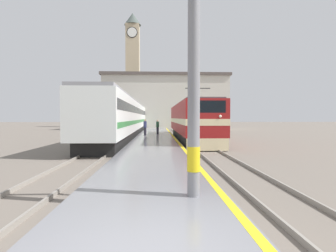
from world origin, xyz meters
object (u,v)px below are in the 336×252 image
Objects in this scene: locomotive_train at (191,121)px; second_waiting_passenger at (145,127)px; passenger_train at (130,118)px; catenary_mast at (197,52)px; person_on_platform at (158,127)px; clock_tower at (133,68)px.

locomotive_train reaches higher than second_waiting_passenger.
passenger_train is 5.83× the size of catenary_mast.
locomotive_train is 0.43× the size of passenger_train.
passenger_train reaches higher than person_on_platform.
person_on_platform is (-3.25, 4.44, -0.67)m from locomotive_train.
locomotive_train is 10.80× the size of person_on_platform.
catenary_mast is (-2.32, -19.34, 1.93)m from locomotive_train.
second_waiting_passenger is (-2.25, 21.46, -2.55)m from catenary_mast.
locomotive_train is 10.28× the size of second_waiting_passenger.
second_waiting_passenger is (-1.32, -2.32, 0.05)m from person_on_platform.
locomotive_train is 11.15m from passenger_train.
catenary_mast is at bearing -87.77° from person_on_platform.
catenary_mast is at bearing -83.15° from clock_tower.
second_waiting_passenger is (-4.57, 2.12, -0.62)m from locomotive_train.
passenger_train is 23.68× the size of second_waiting_passenger.
catenary_mast is 4.27× the size of person_on_platform.
second_waiting_passenger is 0.07× the size of clock_tower.
second_waiting_passenger is at bearing -70.66° from passenger_train.
catenary_mast is (4.58, -28.09, 1.60)m from passenger_train.
second_waiting_passenger is at bearing 95.99° from catenary_mast.
locomotive_train is at bearing 83.16° from catenary_mast.
catenary_mast is 0.27× the size of clock_tower.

